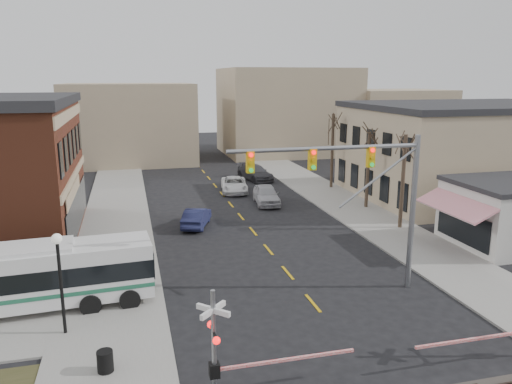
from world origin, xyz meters
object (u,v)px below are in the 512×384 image
(trash_bin, at_px, (105,361))
(rr_crossing_west, at_px, (226,345))
(transit_bus, at_px, (21,278))
(pedestrian_far, at_px, (110,268))
(car_c, at_px, (234,185))
(car_a, at_px, (266,195))
(traffic_signal_mast, at_px, (366,183))
(street_lamp, at_px, (59,263))
(pedestrian_near, at_px, (135,277))
(car_b, at_px, (197,217))
(car_d, at_px, (255,173))

(trash_bin, bearing_deg, rr_crossing_west, -30.91)
(transit_bus, xyz_separation_m, pedestrian_far, (3.84, 2.22, -0.74))
(transit_bus, distance_m, car_c, 26.66)
(pedestrian_far, bearing_deg, transit_bus, 167.69)
(car_a, bearing_deg, traffic_signal_mast, -84.19)
(traffic_signal_mast, relative_size, pedestrian_far, 5.62)
(street_lamp, distance_m, pedestrian_near, 4.98)
(traffic_signal_mast, xyz_separation_m, car_b, (-6.56, 13.62, -5.03))
(car_b, distance_m, car_d, 17.73)
(street_lamp, relative_size, trash_bin, 5.43)
(rr_crossing_west, bearing_deg, pedestrian_near, 107.42)
(traffic_signal_mast, distance_m, street_lamp, 14.41)
(trash_bin, bearing_deg, transit_bus, 122.12)
(car_c, bearing_deg, pedestrian_far, -109.90)
(car_c, height_order, pedestrian_far, pedestrian_far)
(street_lamp, bearing_deg, car_c, 63.11)
(traffic_signal_mast, bearing_deg, street_lamp, -176.28)
(car_d, bearing_deg, pedestrian_near, -129.64)
(car_a, distance_m, pedestrian_near, 20.02)
(traffic_signal_mast, height_order, street_lamp, traffic_signal_mast)
(transit_bus, xyz_separation_m, car_d, (18.12, 27.39, -0.94))
(trash_bin, bearing_deg, car_d, 66.99)
(transit_bus, relative_size, trash_bin, 14.73)
(transit_bus, height_order, pedestrian_far, transit_bus)
(car_a, height_order, pedestrian_far, pedestrian_far)
(street_lamp, relative_size, car_d, 0.81)
(street_lamp, bearing_deg, car_d, 62.00)
(trash_bin, height_order, car_b, car_b)
(car_b, xyz_separation_m, car_d, (8.42, 15.60, 0.09))
(traffic_signal_mast, bearing_deg, rr_crossing_west, -140.70)
(car_b, bearing_deg, street_lamp, 81.80)
(car_b, bearing_deg, car_c, -96.45)
(rr_crossing_west, relative_size, car_b, 1.32)
(car_a, relative_size, pedestrian_near, 2.70)
(traffic_signal_mast, relative_size, trash_bin, 11.97)
(traffic_signal_mast, relative_size, pedestrian_near, 5.40)
(car_d, height_order, pedestrian_near, pedestrian_near)
(rr_crossing_west, xyz_separation_m, car_a, (8.52, 25.61, -1.14))
(traffic_signal_mast, bearing_deg, car_d, 86.37)
(car_a, xyz_separation_m, car_d, (1.63, 10.40, -0.04))
(car_c, bearing_deg, traffic_signal_mast, -77.63)
(street_lamp, distance_m, car_a, 24.55)
(car_c, bearing_deg, rr_crossing_west, -93.66)
(car_a, bearing_deg, car_d, 87.60)
(car_a, relative_size, car_b, 1.15)
(trash_bin, bearing_deg, car_a, 61.41)
(rr_crossing_west, xyz_separation_m, car_d, (10.15, 36.01, -1.18))
(pedestrian_near, xyz_separation_m, pedestrian_far, (-1.26, 1.69, -0.04))
(trash_bin, xyz_separation_m, car_b, (5.83, 17.95, 0.17))
(car_a, bearing_deg, pedestrian_far, -124.09)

